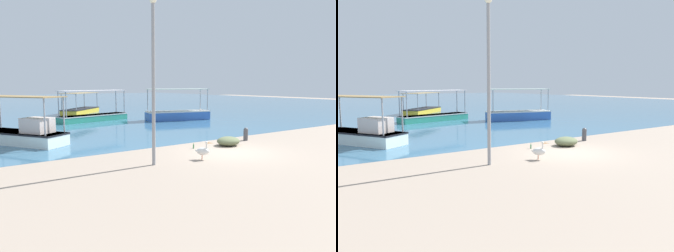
# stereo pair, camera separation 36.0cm
# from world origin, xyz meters

# --- Properties ---
(ground) EXTENTS (120.00, 120.00, 0.00)m
(ground) POSITION_xyz_m (0.00, 0.00, 0.00)
(ground) COLOR gray
(harbor_water) EXTENTS (110.00, 90.00, 0.00)m
(harbor_water) POSITION_xyz_m (0.00, 48.00, 0.00)
(harbor_water) COLOR #3A6989
(harbor_water) RESTS_ON ground
(fishing_boat_outer) EXTENTS (6.56, 2.80, 2.66)m
(fishing_boat_outer) POSITION_xyz_m (-0.48, 16.20, 0.50)
(fishing_boat_outer) COLOR teal
(fishing_boat_outer) RESTS_ON harbor_water
(fishing_boat_far_right) EXTENTS (4.19, 5.28, 2.57)m
(fishing_boat_far_right) POSITION_xyz_m (-7.73, 7.78, 0.60)
(fishing_boat_far_right) COLOR white
(fishing_boat_far_right) RESTS_ON harbor_water
(fishing_boat_far_left) EXTENTS (5.98, 3.08, 2.78)m
(fishing_boat_far_left) POSITION_xyz_m (6.13, 12.81, 0.57)
(fishing_boat_far_left) COLOR #3766BD
(fishing_boat_far_left) RESTS_ON harbor_water
(fishing_boat_near_left) EXTENTS (5.50, 5.53, 2.24)m
(fishing_boat_near_left) POSITION_xyz_m (1.15, 24.02, 0.46)
(fishing_boat_near_left) COLOR gold
(fishing_boat_near_left) RESTS_ON harbor_water
(pelican) EXTENTS (0.62, 0.67, 0.80)m
(pelican) POSITION_xyz_m (-2.16, -0.42, 0.38)
(pelican) COLOR #E0997A
(pelican) RESTS_ON ground
(lamp_post) EXTENTS (0.28, 0.28, 6.50)m
(lamp_post) POSITION_xyz_m (-4.38, -0.02, 3.62)
(lamp_post) COLOR gray
(lamp_post) RESTS_ON ground
(mooring_bollard) EXTENTS (0.27, 0.27, 0.74)m
(mooring_bollard) POSITION_xyz_m (2.98, 1.86, 0.40)
(mooring_bollard) COLOR #47474C
(mooring_bollard) RESTS_ON ground
(net_pile) EXTENTS (1.28, 1.09, 0.47)m
(net_pile) POSITION_xyz_m (1.03, 1.28, 0.24)
(net_pile) COLOR #626C49
(net_pile) RESTS_ON ground
(glass_bottle) EXTENTS (0.07, 0.07, 0.27)m
(glass_bottle) POSITION_xyz_m (-0.98, 1.69, 0.11)
(glass_bottle) COLOR #3F7F4C
(glass_bottle) RESTS_ON ground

